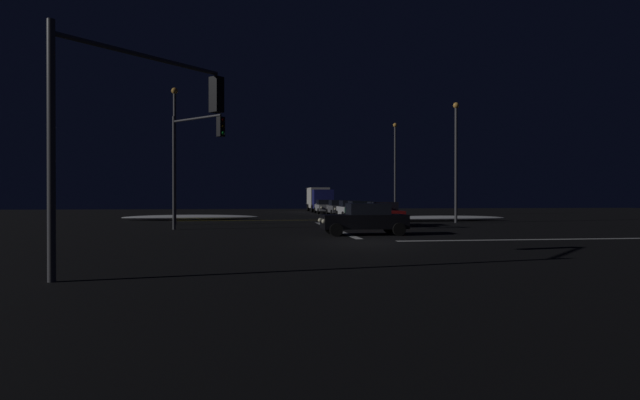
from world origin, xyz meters
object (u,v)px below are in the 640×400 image
(sedan_red, at_px, (383,214))
(sedan_white, at_px, (350,209))
(sedan_gray, at_px, (338,208))
(traffic_signal_sw, at_px, (136,111))
(streetlamp_left_near, at_px, (175,146))
(streetlamp_right_near, at_px, (456,153))
(sedan_silver, at_px, (325,206))
(streetlamp_right_far, at_px, (395,162))
(traffic_signal_nw, at_px, (193,150))
(sedan_black_crossing, at_px, (365,219))
(sedan_green, at_px, (361,211))
(box_truck, at_px, (319,198))

(sedan_red, bearing_deg, sedan_white, 89.05)
(sedan_red, xyz_separation_m, sedan_gray, (0.20, 18.73, 0.00))
(traffic_signal_sw, distance_m, streetlamp_left_near, 22.36)
(streetlamp_right_near, bearing_deg, sedan_red, -154.34)
(sedan_white, height_order, streetlamp_left_near, streetlamp_left_near)
(sedan_white, distance_m, streetlamp_left_near, 17.41)
(streetlamp_left_near, relative_size, streetlamp_right_near, 1.06)
(sedan_silver, distance_m, traffic_signal_sw, 46.05)
(sedan_gray, distance_m, traffic_signal_sw, 39.85)
(streetlamp_right_far, xyz_separation_m, streetlamp_right_near, (0.00, -16.00, -0.40))
(sedan_red, bearing_deg, sedan_gray, 89.38)
(sedan_silver, xyz_separation_m, streetlamp_right_far, (6.48, -6.32, 4.67))
(sedan_silver, relative_size, traffic_signal_nw, 0.66)
(sedan_black_crossing, distance_m, streetlamp_right_far, 28.57)
(sedan_red, xyz_separation_m, streetlamp_right_far, (6.23, 18.99, 4.67))
(sedan_black_crossing, height_order, traffic_signal_sw, traffic_signal_sw)
(sedan_red, height_order, sedan_white, same)
(streetlamp_right_near, bearing_deg, traffic_signal_nw, -160.53)
(sedan_red, distance_m, sedan_silver, 25.32)
(sedan_green, xyz_separation_m, streetlamp_right_far, (6.43, 13.08, 4.67))
(sedan_red, distance_m, streetlamp_right_near, 8.12)
(sedan_red, height_order, traffic_signal_sw, traffic_signal_sw)
(streetlamp_right_far, bearing_deg, sedan_silver, 135.71)
(sedan_green, distance_m, streetlamp_right_near, 8.26)
(sedan_gray, height_order, streetlamp_right_far, streetlamp_right_far)
(streetlamp_left_near, bearing_deg, sedan_red, -12.32)
(sedan_silver, relative_size, streetlamp_left_near, 0.47)
(sedan_gray, relative_size, traffic_signal_sw, 0.74)
(sedan_silver, bearing_deg, sedan_gray, -86.04)
(sedan_green, distance_m, sedan_black_crossing, 13.85)
(sedan_white, xyz_separation_m, streetlamp_right_far, (6.02, 6.56, 4.67))
(sedan_black_crossing, bearing_deg, box_truck, 85.67)
(sedan_white, height_order, traffic_signal_sw, traffic_signal_sw)
(sedan_gray, bearing_deg, sedan_green, -91.83)
(sedan_black_crossing, bearing_deg, sedan_red, 69.00)
(sedan_white, distance_m, sedan_silver, 12.89)
(sedan_red, height_order, traffic_signal_nw, traffic_signal_nw)
(sedan_red, relative_size, streetlamp_left_near, 0.47)
(streetlamp_right_far, relative_size, streetlamp_right_near, 1.09)
(streetlamp_left_near, bearing_deg, traffic_signal_sw, -84.32)
(traffic_signal_sw, relative_size, streetlamp_right_far, 0.61)
(sedan_silver, relative_size, streetlamp_right_near, 0.49)
(sedan_silver, xyz_separation_m, traffic_signal_sw, (-11.24, -44.54, 3.29))
(sedan_red, relative_size, sedan_black_crossing, 1.00)
(sedan_green, height_order, sedan_black_crossing, same)
(sedan_white, distance_m, box_truck, 20.19)
(sedan_green, distance_m, traffic_signal_nw, 15.33)
(sedan_silver, height_order, streetlamp_left_near, streetlamp_left_near)
(sedan_green, height_order, sedan_white, same)
(traffic_signal_nw, height_order, streetlamp_right_far, streetlamp_right_far)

